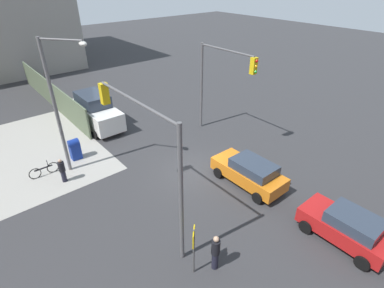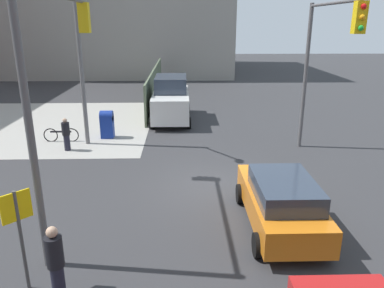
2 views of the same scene
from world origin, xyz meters
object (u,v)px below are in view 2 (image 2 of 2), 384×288
Objects in this scene: pedestrian_waiting at (56,263)px; bicycle_leaning_on_fence at (61,135)px; pedestrian_crossing at (66,134)px; street_lamp_corner at (83,46)px; coupe_orange at (281,201)px; mailbox_blue at (107,123)px; traffic_signal_se_corner at (324,51)px; van_white_delivery at (171,99)px; traffic_signal_nw_corner at (57,63)px.

pedestrian_waiting is 11.91m from bicycle_leaning_on_fence.
pedestrian_crossing is at bearing -153.54° from bicycle_leaning_on_fence.
coupe_orange is (-7.82, -7.23, -3.86)m from street_lamp_corner.
pedestrian_waiting reaches higher than coupe_orange.
mailbox_blue is at bearing -103.34° from pedestrian_waiting.
traffic_signal_se_corner is at bearing -104.39° from bicycle_leaning_on_fence.
pedestrian_crossing is at bearing 140.05° from van_white_delivery.
van_white_delivery is (7.21, 6.30, -3.32)m from traffic_signal_se_corner.
van_white_delivery is at bearing -116.35° from pedestrian_waiting.
bicycle_leaning_on_fence is at bearing -92.46° from pedestrian_waiting.
coupe_orange reaches higher than pedestrian_crossing.
pedestrian_crossing is (1.60, 11.00, -3.81)m from traffic_signal_se_corner.
coupe_orange is 12.29m from bicycle_leaning_on_fence.
pedestrian_waiting is (-15.61, 2.00, -0.34)m from van_white_delivery.
mailbox_blue is 11.28m from coupe_orange.
street_lamp_corner reaches higher than mailbox_blue.
pedestrian_crossing is at bearing 48.90° from coupe_orange.
traffic_signal_nw_corner is 4.55× the size of mailbox_blue.
mailbox_blue reaches higher than bicycle_leaning_on_fence.
mailbox_blue is at bearing -74.72° from bicycle_leaning_on_fence.
pedestrian_waiting is at bearing -174.29° from mailbox_blue.
street_lamp_corner reaches higher than bicycle_leaning_on_fence.
street_lamp_corner reaches higher than pedestrian_crossing.
pedestrian_crossing is at bearing 143.13° from mailbox_blue.
street_lamp_corner is 4.70m from bicycle_leaning_on_fence.
pedestrian_waiting is (-10.00, -2.70, 0.14)m from pedestrian_crossing.
coupe_orange is at bearing -171.16° from pedestrian_waiting.
van_white_delivery is at bearing 15.19° from coupe_orange.
mailbox_blue is at bearing 161.41° from pedestrian_crossing.
street_lamp_corner reaches higher than van_white_delivery.
pedestrian_waiting reaches higher than bicycle_leaning_on_fence.
traffic_signal_nw_corner is at bearing -176.57° from mailbox_blue.
pedestrian_crossing is 0.86× the size of pedestrian_waiting.
traffic_signal_nw_corner is at bearing 167.28° from van_white_delivery.
traffic_signal_se_corner is at bearing -62.17° from traffic_signal_nw_corner.
pedestrian_crossing reaches higher than mailbox_blue.
bicycle_leaning_on_fence is (-4.21, 5.40, -0.93)m from van_white_delivery.
pedestrian_crossing is 1.63m from bicycle_leaning_on_fence.
pedestrian_waiting reaches higher than mailbox_blue.
pedestrian_crossing is at bearing 127.40° from street_lamp_corner.
coupe_orange is 2.52× the size of bicycle_leaning_on_fence.
street_lamp_corner is 4.18m from mailbox_blue.
coupe_orange is at bearing -164.81° from van_white_delivery.
traffic_signal_se_corner reaches higher than bicycle_leaning_on_fence.
van_white_delivery is at bearing -52.04° from bicycle_leaning_on_fence.
van_white_delivery is 7.34m from pedestrian_crossing.
van_white_delivery is (11.96, -2.70, -3.39)m from traffic_signal_nw_corner.
traffic_signal_se_corner is at bearing -153.72° from pedestrian_waiting.
traffic_signal_se_corner is 1.20× the size of van_white_delivery.
coupe_orange is 2.85× the size of pedestrian_crossing.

